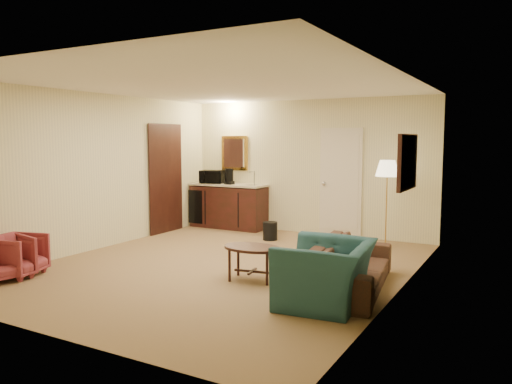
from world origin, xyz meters
TOP-DOWN VIEW (x-y plane):
  - ground at (0.00, 0.00)m, footprint 6.00×6.00m
  - room_walls at (-0.10, 0.77)m, footprint 5.02×6.01m
  - wetbar_cabinet at (-1.65, 2.72)m, footprint 1.64×0.58m
  - sofa at (1.95, -0.20)m, footprint 0.86×2.06m
  - teal_armchair at (1.90, -0.90)m, footprint 0.81×1.15m
  - rose_chair_near at (-2.15, -2.00)m, footprint 0.68×0.71m
  - rose_chair_far at (-2.15, -1.82)m, footprint 0.71×0.73m
  - coffee_table at (0.71, -0.46)m, footprint 0.86×0.66m
  - floor_lamp at (1.71, 2.40)m, footprint 0.43×0.43m
  - waste_bin at (-0.30, 2.00)m, footprint 0.29×0.29m
  - microwave at (-2.01, 2.66)m, footprint 0.54×0.37m
  - coffee_maker at (-1.59, 2.65)m, footprint 0.21×0.21m

SIDE VIEW (x-z plane):
  - ground at x=0.00m, z-range 0.00..0.00m
  - waste_bin at x=-0.30m, z-range 0.00..0.33m
  - coffee_table at x=0.71m, z-range 0.00..0.45m
  - rose_chair_far at x=-2.15m, z-range 0.00..0.62m
  - rose_chair_near at x=-2.15m, z-range 0.00..0.63m
  - sofa at x=1.95m, z-range 0.00..0.78m
  - wetbar_cabinet at x=-1.65m, z-range 0.00..0.92m
  - teal_armchair at x=1.90m, z-range 0.00..0.95m
  - floor_lamp at x=1.71m, z-range 0.00..1.50m
  - coffee_maker at x=-1.59m, z-range 0.92..1.24m
  - microwave at x=-2.01m, z-range 0.92..1.25m
  - room_walls at x=-0.10m, z-range 0.41..3.02m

